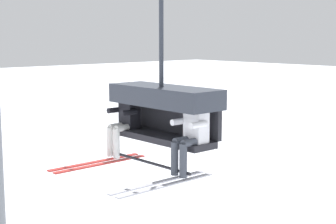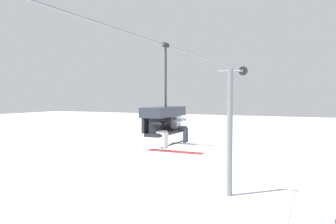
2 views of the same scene
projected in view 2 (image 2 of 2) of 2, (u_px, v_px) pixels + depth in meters
lift_tower_far at (230, 129)px, 20.80m from camera, size 0.36×1.88×8.23m
lift_cable at (184, 51)px, 11.54m from camera, size 21.35×0.05×0.05m
chairlift_chair at (164, 116)px, 10.28m from camera, size 1.98×0.74×3.13m
skier_black at (159, 128)px, 9.49m from camera, size 0.46×1.70×1.23m
skier_white at (180, 124)px, 10.91m from camera, size 0.46×1.70×1.23m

